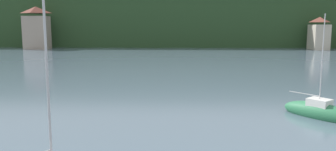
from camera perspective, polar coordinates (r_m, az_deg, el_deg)
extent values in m
cube|color=#264223|center=(129.49, 1.56, 9.28)|extent=(352.00, 64.31, 16.83)
ellipsoid|color=#38562D|center=(145.91, 6.05, 8.16)|extent=(246.40, 45.02, 35.00)
cube|color=gray|center=(99.50, -20.83, 6.64)|extent=(5.92, 5.00, 8.75)
pyramid|color=brown|center=(99.54, -21.01, 10.09)|extent=(6.22, 5.25, 1.75)
cube|color=#BCB29E|center=(99.21, 23.62, 5.83)|extent=(3.94, 5.81, 6.51)
pyramid|color=brown|center=(99.16, 23.78, 8.45)|extent=(4.14, 6.10, 1.38)
ellipsoid|color=#2D754C|center=(27.35, 23.62, -5.64)|extent=(4.76, 5.18, 1.48)
cylinder|color=#B7B7BC|center=(26.73, 24.09, 2.16)|extent=(0.07, 0.07, 6.66)
cylinder|color=#ADADB2|center=(27.66, 21.54, -2.81)|extent=(1.63, 1.89, 0.06)
cube|color=silver|center=(27.19, 23.71, -4.18)|extent=(1.85, 1.88, 0.62)
cylinder|color=#B7B7BC|center=(13.37, -19.46, 3.03)|extent=(0.09, 0.09, 9.43)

